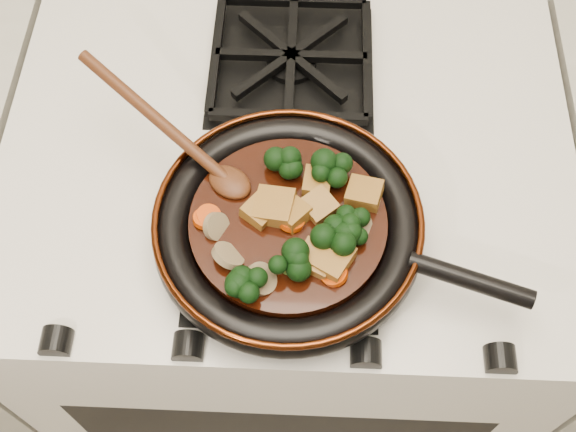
{
  "coord_description": "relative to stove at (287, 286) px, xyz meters",
  "views": [
    {
      "loc": [
        0.02,
        1.15,
        1.69
      ],
      "look_at": [
        0.01,
        1.55,
        0.97
      ],
      "focal_mm": 45.0,
      "sensor_mm": 36.0,
      "label": 1
    }
  ],
  "objects": [
    {
      "name": "carrot_coin_1",
      "position": [
        -0.09,
        -0.15,
        0.51
      ],
      "size": [
        0.03,
        0.03,
        0.01
      ],
      "primitive_type": "cylinder",
      "rotation": [
        -0.13,
        0.15,
        0.0
      ],
      "color": "#C23905",
      "rests_on": "braising_sauce"
    },
    {
      "name": "burner_grate_back",
      "position": [
        0.0,
        0.14,
        0.46
      ],
      "size": [
        0.23,
        0.23,
        0.03
      ],
      "primitive_type": null,
      "color": "black",
      "rests_on": "stove"
    },
    {
      "name": "stove",
      "position": [
        0.0,
        0.0,
        0.0
      ],
      "size": [
        0.76,
        0.6,
        0.9
      ],
      "primitive_type": "cube",
      "color": "beige",
      "rests_on": "ground"
    },
    {
      "name": "tofu_cube_7",
      "position": [
        -0.01,
        -0.13,
        0.52
      ],
      "size": [
        0.05,
        0.05,
        0.03
      ],
      "primitive_type": "cube",
      "rotation": [
        -0.12,
        -0.03,
        1.4
      ],
      "color": "brown",
      "rests_on": "braising_sauce"
    },
    {
      "name": "tofu_cube_4",
      "position": [
        0.06,
        -0.19,
        0.52
      ],
      "size": [
        0.06,
        0.06,
        0.02
      ],
      "primitive_type": "cube",
      "rotation": [
        0.02,
        0.02,
        2.62
      ],
      "color": "brown",
      "rests_on": "braising_sauce"
    },
    {
      "name": "mushroom_slice_2",
      "position": [
        -0.07,
        -0.16,
        0.52
      ],
      "size": [
        0.04,
        0.04,
        0.03
      ],
      "primitive_type": "cylinder",
      "rotation": [
        0.93,
        0.0,
        1.1
      ],
      "color": "olive",
      "rests_on": "braising_sauce"
    },
    {
      "name": "braising_sauce",
      "position": [
        0.01,
        -0.14,
        0.5
      ],
      "size": [
        0.23,
        0.23,
        0.02
      ],
      "primitive_type": "cylinder",
      "color": "black",
      "rests_on": "skillet"
    },
    {
      "name": "mushroom_slice_3",
      "position": [
        -0.06,
        -0.19,
        0.52
      ],
      "size": [
        0.05,
        0.05,
        0.03
      ],
      "primitive_type": "cylinder",
      "rotation": [
        0.71,
        0.0,
        2.28
      ],
      "color": "olive",
      "rests_on": "braising_sauce"
    },
    {
      "name": "tofu_cube_3",
      "position": [
        0.04,
        -0.13,
        0.52
      ],
      "size": [
        0.05,
        0.05,
        0.03
      ],
      "primitive_type": "cube",
      "rotation": [
        -0.08,
        -0.1,
        2.27
      ],
      "color": "brown",
      "rests_on": "braising_sauce"
    },
    {
      "name": "burner_grate_front",
      "position": [
        0.0,
        -0.14,
        0.46
      ],
      "size": [
        0.23,
        0.23,
        0.03
      ],
      "primitive_type": null,
      "color": "black",
      "rests_on": "stove"
    },
    {
      "name": "tofu_cube_6",
      "position": [
        0.04,
        -0.19,
        0.52
      ],
      "size": [
        0.05,
        0.05,
        0.02
      ],
      "primitive_type": "cube",
      "rotation": [
        0.08,
        -0.06,
        1.14
      ],
      "color": "brown",
      "rests_on": "braising_sauce"
    },
    {
      "name": "broccoli_floret_5",
      "position": [
        0.0,
        -0.07,
        0.52
      ],
      "size": [
        0.08,
        0.08,
        0.06
      ],
      "primitive_type": null,
      "rotation": [
        0.03,
        0.07,
        2.2
      ],
      "color": "black",
      "rests_on": "braising_sauce"
    },
    {
      "name": "broccoli_floret_6",
      "position": [
        -0.03,
        -0.23,
        0.52
      ],
      "size": [
        0.07,
        0.07,
        0.06
      ],
      "primitive_type": null,
      "rotation": [
        0.06,
        -0.02,
        1.48
      ],
      "color": "black",
      "rests_on": "braising_sauce"
    },
    {
      "name": "broccoli_floret_4",
      "position": [
        0.08,
        -0.17,
        0.52
      ],
      "size": [
        0.08,
        0.08,
        0.06
      ],
      "primitive_type": null,
      "rotation": [
        -0.08,
        -0.03,
        2.81
      ],
      "color": "black",
      "rests_on": "braising_sauce"
    },
    {
      "name": "tofu_cube_0",
      "position": [
        -0.03,
        -0.13,
        0.52
      ],
      "size": [
        0.05,
        0.05,
        0.02
      ],
      "primitive_type": "cube",
      "rotation": [
        0.11,
        0.05,
        0.93
      ],
      "color": "brown",
      "rests_on": "braising_sauce"
    },
    {
      "name": "tofu_cube_2",
      "position": [
        0.09,
        -0.11,
        0.52
      ],
      "size": [
        0.05,
        0.05,
        0.02
      ],
      "primitive_type": "cube",
      "rotation": [
        -0.09,
        0.03,
        1.31
      ],
      "color": "brown",
      "rests_on": "braising_sauce"
    },
    {
      "name": "broccoli_floret_3",
      "position": [
        0.05,
        -0.09,
        0.52
      ],
      "size": [
        0.09,
        0.09,
        0.07
      ],
      "primitive_type": null,
      "rotation": [
        -0.23,
        0.03,
        2.08
      ],
      "color": "black",
      "rests_on": "braising_sauce"
    },
    {
      "name": "broccoli_floret_1",
      "position": [
        0.06,
        -0.16,
        0.52
      ],
      "size": [
        0.09,
        0.09,
        0.06
      ],
      "primitive_type": null,
      "rotation": [
        -0.04,
        0.19,
        2.2
      ],
      "color": "black",
      "rests_on": "braising_sauce"
    },
    {
      "name": "skillet",
      "position": [
        0.01,
        -0.14,
        0.49
      ],
      "size": [
        0.43,
        0.32,
        0.05
      ],
      "rotation": [
        0.0,
        0.0,
        -0.31
      ],
      "color": "black",
      "rests_on": "burner_grate_front"
    },
    {
      "name": "wooden_spoon",
      "position": [
        -0.12,
        -0.06,
        0.53
      ],
      "size": [
        0.14,
        0.11,
        0.23
      ],
      "rotation": [
        0.0,
        0.0,
        2.52
      ],
      "color": "#44200E",
      "rests_on": "braising_sauce"
    },
    {
      "name": "carrot_coin_4",
      "position": [
        -0.08,
        -0.14,
        0.51
      ],
      "size": [
        0.03,
        0.03,
        0.01
      ],
      "primitive_type": "cylinder",
      "rotation": [
        0.0,
        0.2,
        0.0
      ],
      "color": "#C23905",
      "rests_on": "braising_sauce"
    },
    {
      "name": "carrot_coin_3",
      "position": [
        0.06,
        -0.21,
        0.51
      ],
      "size": [
        0.03,
        0.03,
        0.02
      ],
      "primitive_type": "cylinder",
      "rotation": [
        0.01,
        -0.3,
        0.0
      ],
      "color": "#C23905",
      "rests_on": "braising_sauce"
    },
    {
      "name": "tofu_cube_5",
      "position": [
        0.01,
        -0.14,
        0.52
      ],
      "size": [
        0.05,
        0.05,
        0.03
      ],
      "primitive_type": "cube",
      "rotation": [
        0.01,
        0.1,
        2.4
      ],
      "color": "brown",
      "rests_on": "braising_sauce"
    },
    {
      "name": "mushroom_slice_0",
      "position": [
        -0.02,
        -0.22,
        0.52
      ],
      "size": [
        0.04,
        0.04,
        0.03
      ],
      "primitive_type": "cylinder",
      "rotation": [
        0.54,
        0.0,
        1.41
      ],
      "color": "olive",
      "rests_on": "braising_sauce"
    },
    {
      "name": "carrot_coin_2",
      "position": [
        0.01,
        -0.14,
        0.51
      ],
      "size": [
        0.03,
        0.03,
        0.02
      ],
      "primitive_type": "cylinder",
      "rotation": [
        -0.2,
        0.15,
        0.0
      ],
      "color": "#C23905",
      "rests_on": "braising_sauce"
    },
    {
      "name": "broccoli_floret_2",
      "position": [
        0.08,
        -0.14,
        0.52
      ],
      "size": [
        0.08,
        0.09,
        0.06
      ],
      "primitive_type": null,
      "rotation": [
        -0.03,
        -0.24,
        2.26
      ],
      "color": "black",
      "rests_on": "braising_sauce"
    },
    {
      "name": "mushroom_slice_1",
      "position": [
        0.09,
        -0.15,
        0.52
      ],
      "size": [
        0.04,
        0.04,
        0.03
      ],
      "primitive_type": "cylinder",
      "rotation": [
        0.72,
        0.0,
        1.24
      ],
      "color": "olive",
      "rests_on": "braising_sauce"
    },
    {
      "name": "tofu_cube_1",
      "position": [
        0.04,
        -0.09,
        0.52
      ],
      "size": [
        0.04,
        0.04,
        0.02
      ],
      "primitive_type": "cube",
      "rotation": [
        0.01,
        0.02,
        1.46
      ],
      "color": "brown",
      "rests_on": "braising_sauce"
    },
    {
      "name": "carrot_coin_0",
      "position": [
        0.01,
        -0.14,
        0.51
      ],
      "size": [
        0.03,
        0.03,
        0.01
      ],
      "primitive_type": "cylinder",
      "rotation": [
        0.19,
        0.02,
        0.0
      ],
      "color": "#C23905",
      "rests_on": "braising_sauce"
    },
    {
      "name": "broccoli_floret_0",
      "position": [
        0.01,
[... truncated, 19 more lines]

